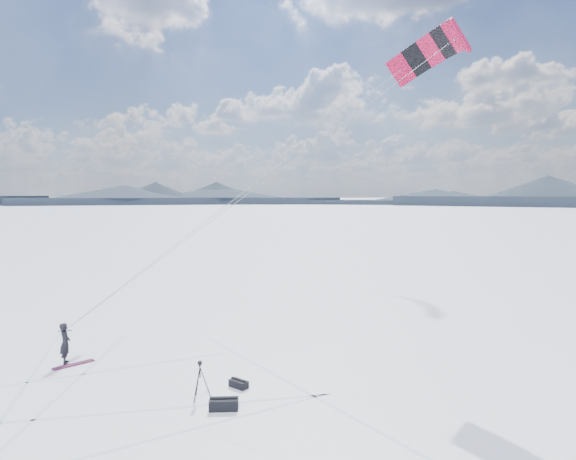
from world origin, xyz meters
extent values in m
plane|color=white|center=(0.00, 0.00, 0.00)|extent=(1800.00, 1800.00, 0.00)
cube|color=#1D2936|center=(199.52, 250.19, 1.76)|extent=(145.33, 128.71, 3.52)
cone|color=#1D2936|center=(199.52, 250.19, 3.52)|extent=(89.94, 89.94, 8.00)
cube|color=#1D2936|center=(116.91, 297.88, 1.76)|extent=(156.07, 96.69, 3.52)
cone|color=#1D2936|center=(116.91, 297.88, 3.52)|extent=(82.96, 82.96, 8.00)
cube|color=#1D2936|center=(23.91, 319.11, 1.76)|extent=(152.94, 56.08, 3.52)
cone|color=#1D2936|center=(23.91, 319.11, 3.52)|extent=(68.60, 68.60, 8.00)
cube|color=#1D2936|center=(-71.21, 311.98, 1.76)|extent=(156.25, 77.25, 3.52)
cone|color=#1D2936|center=(-71.21, 311.98, 3.52)|extent=(76.64, 76.64, 8.00)
cube|color=silver|center=(-3.30, -1.70, 0.00)|extent=(3.52, 7.29, 0.01)
cube|color=silver|center=(-1.60, 0.60, 0.00)|extent=(6.45, 7.79, 0.01)
cube|color=silver|center=(0.10, 2.90, 0.00)|extent=(11.66, 3.07, 0.01)
cube|color=silver|center=(1.80, -2.80, 0.00)|extent=(1.27, 5.91, 0.01)
cube|color=silver|center=(3.50, -0.50, 0.00)|extent=(6.52, 4.83, 0.01)
imported|color=black|center=(-3.46, 3.31, 0.00)|extent=(0.55, 0.70, 1.68)
cube|color=#811E50|center=(-3.09, 3.07, 0.02)|extent=(1.48, 1.19, 0.04)
cylinder|color=black|center=(2.26, -0.93, 0.55)|extent=(0.39, 0.06, 1.10)
cylinder|color=black|center=(2.00, -0.76, 0.55)|extent=(0.20, 0.36, 1.10)
cylinder|color=black|center=(1.98, -1.07, 0.55)|extent=(0.24, 0.34, 1.10)
cylinder|color=black|center=(2.08, -0.92, 0.92)|extent=(0.04, 0.04, 0.35)
cube|color=black|center=(2.08, -0.92, 1.15)|extent=(0.08, 0.08, 0.05)
cube|color=black|center=(2.08, -0.92, 1.24)|extent=(0.14, 0.10, 0.10)
cylinder|color=black|center=(2.08, -0.83, 1.24)|extent=(0.07, 0.10, 0.07)
cube|color=black|center=(2.85, -1.83, 0.17)|extent=(0.95, 0.51, 0.35)
cylinder|color=black|center=(2.85, -1.83, 0.37)|extent=(0.88, 0.16, 0.09)
cube|color=black|center=(3.40, -0.14, 0.13)|extent=(0.72, 0.74, 0.26)
cylinder|color=black|center=(3.40, -0.14, 0.28)|extent=(0.51, 0.53, 0.08)
cube|color=red|center=(12.31, 1.49, 13.15)|extent=(1.43, 0.90, 1.62)
cube|color=black|center=(12.69, 2.32, 13.47)|extent=(1.27, 1.01, 1.50)
cube|color=red|center=(12.91, 3.26, 13.68)|extent=(1.09, 1.06, 1.37)
cube|color=black|center=(12.94, 4.25, 13.75)|extent=(1.03, 1.06, 1.24)
cube|color=red|center=(12.79, 5.24, 13.68)|extent=(1.20, 1.05, 1.37)
cube|color=black|center=(12.47, 6.15, 13.47)|extent=(1.37, 0.98, 1.50)
cube|color=red|center=(12.00, 6.92, 13.15)|extent=(1.51, 0.85, 1.62)
cylinder|color=gray|center=(4.42, 2.40, 7.25)|extent=(15.78, 1.84, 11.81)
cylinder|color=gray|center=(4.27, 5.12, 7.25)|extent=(15.47, 3.63, 11.81)
cylinder|color=black|center=(-3.46, 3.31, 1.36)|extent=(0.55, 0.06, 0.03)
camera|label=1|loc=(2.75, -16.86, 6.86)|focal=30.00mm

